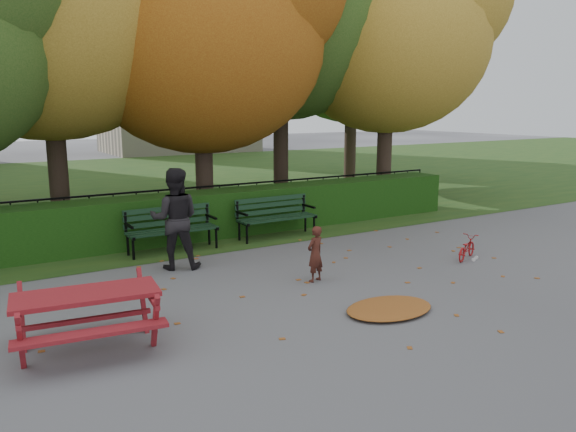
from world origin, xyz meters
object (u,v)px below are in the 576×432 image
tree_c (217,22)px  child (315,254)px  tree_e (402,27)px  tree_g (364,35)px  bench_right (275,214)px  picnic_table (87,305)px  bench_left (171,226)px  bicycle (467,248)px  adult (175,219)px

tree_c → child: bearing=-98.4°
tree_c → tree_e: (5.69, -0.19, 0.26)m
tree_g → child: tree_g is taller
bench_right → picnic_table: (-4.84, -3.93, 0.03)m
bench_right → bench_left: bearing=180.0°
bench_left → child: (1.34, -3.15, -0.05)m
bench_left → bench_right: size_ratio=1.00×
tree_e → bicycle: 8.08m
tree_c → bench_right: size_ratio=4.44×
bench_right → child: size_ratio=1.93×
tree_g → adult: bearing=-143.9°
picnic_table → tree_g: bearing=46.7°
tree_c → adult: size_ratio=4.44×
picnic_table → bicycle: bearing=10.6°
tree_c → picnic_table: (-4.58, -6.19, -4.28)m
tree_e → adult: bearing=-158.1°
tree_g → adult: size_ratio=4.74×
tree_e → child: size_ratio=8.74×
tree_c → adult: (-2.48, -3.47, -3.92)m
tree_c → adult: 5.80m
tree_c → bicycle: tree_c is taller
tree_g → bench_right: size_ratio=4.75×
tree_c → bench_right: bearing=-83.3°
tree_e → picnic_table: size_ratio=4.53×
tree_g → child: size_ratio=9.16×
picnic_table → bicycle: size_ratio=2.13×
bench_left → bicycle: bearing=-37.5°
tree_c → picnic_table: bearing=-126.5°
tree_c → tree_g: bearing=26.9°
picnic_table → bicycle: (7.00, 0.43, -0.33)m
bench_right → adult: adult is taller
bicycle → bench_right: bearing=7.7°
tree_g → child: 13.33m
adult → bicycle: size_ratio=2.14×
tree_e → bicycle: tree_e is taller
tree_e → bench_right: size_ratio=4.53×
child → picnic_table: bearing=-5.0°
bench_right → adult: size_ratio=1.00×
tree_e → tree_c: bearing=178.1°
picnic_table → tree_c: bearing=60.6°
tree_g → bench_right: 10.61m
tree_g → tree_c: bearing=-153.1°
tree_g → bench_right: (-7.23, -6.06, -4.85)m
bench_left → bench_right: bearing=0.0°
bench_left → tree_e: bearing=14.8°
bench_right → picnic_table: 6.24m
tree_e → bench_left: 9.29m
tree_g → bench_right: tree_g is taller
tree_e → bench_right: (-5.42, -2.07, -4.56)m
bench_right → picnic_table: bench_right is taller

